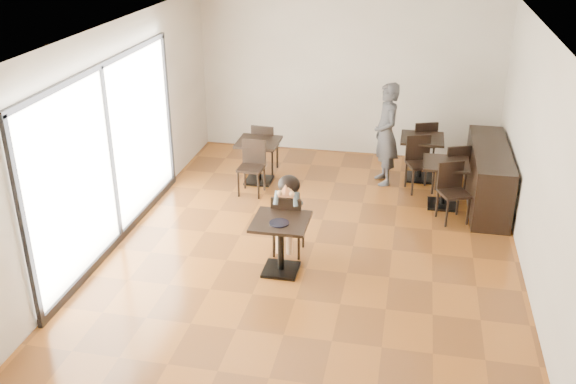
% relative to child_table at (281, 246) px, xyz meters
% --- Properties ---
extents(floor, '(6.00, 8.00, 0.01)m').
position_rel_child_table_xyz_m(floor, '(0.34, 0.91, -0.40)').
color(floor, brown).
rests_on(floor, ground).
extents(ceiling, '(6.00, 8.00, 0.01)m').
position_rel_child_table_xyz_m(ceiling, '(0.34, 0.91, 2.80)').
color(ceiling, white).
rests_on(ceiling, floor).
extents(wall_back, '(6.00, 0.01, 3.20)m').
position_rel_child_table_xyz_m(wall_back, '(0.34, 4.91, 1.20)').
color(wall_back, silver).
rests_on(wall_back, floor).
extents(wall_front, '(6.00, 0.01, 3.20)m').
position_rel_child_table_xyz_m(wall_front, '(0.34, -3.09, 1.20)').
color(wall_front, silver).
rests_on(wall_front, floor).
extents(wall_left, '(0.01, 8.00, 3.20)m').
position_rel_child_table_xyz_m(wall_left, '(-2.66, 0.91, 1.20)').
color(wall_left, silver).
rests_on(wall_left, floor).
extents(wall_right, '(0.01, 8.00, 3.20)m').
position_rel_child_table_xyz_m(wall_right, '(3.34, 0.91, 1.20)').
color(wall_right, silver).
rests_on(wall_right, floor).
extents(storefront_window, '(0.04, 4.50, 2.60)m').
position_rel_child_table_xyz_m(storefront_window, '(-2.63, 0.41, 1.00)').
color(storefront_window, white).
rests_on(storefront_window, floor).
extents(child_table, '(0.76, 0.76, 0.80)m').
position_rel_child_table_xyz_m(child_table, '(0.00, 0.00, 0.00)').
color(child_table, black).
rests_on(child_table, floor).
extents(child_chair, '(0.43, 0.43, 0.96)m').
position_rel_child_table_xyz_m(child_chair, '(0.00, 0.55, 0.08)').
color(child_chair, black).
rests_on(child_chair, floor).
extents(child, '(0.43, 0.61, 1.21)m').
position_rel_child_table_xyz_m(child, '(0.00, 0.55, 0.21)').
color(child, slate).
rests_on(child, child_chair).
extents(plate, '(0.27, 0.27, 0.02)m').
position_rel_child_table_xyz_m(plate, '(0.00, -0.10, 0.41)').
color(plate, black).
rests_on(plate, child_table).
extents(pizza_slice, '(0.28, 0.22, 0.06)m').
position_rel_child_table_xyz_m(pizza_slice, '(0.00, 0.36, 0.65)').
color(pizza_slice, '#ECCC72').
rests_on(pizza_slice, child).
extents(adult_patron, '(0.66, 0.80, 1.87)m').
position_rel_child_table_xyz_m(adult_patron, '(1.20, 3.45, 0.54)').
color(adult_patron, '#3D3E42').
rests_on(adult_patron, floor).
extents(cafe_table_mid, '(0.99, 0.99, 0.80)m').
position_rel_child_table_xyz_m(cafe_table_mid, '(2.26, 2.63, -0.00)').
color(cafe_table_mid, black).
rests_on(cafe_table_mid, floor).
extents(cafe_table_left, '(0.79, 0.79, 0.80)m').
position_rel_child_table_xyz_m(cafe_table_left, '(-1.06, 3.03, -0.00)').
color(cafe_table_left, black).
rests_on(cafe_table_left, floor).
extents(cafe_table_back, '(0.99, 0.99, 0.82)m').
position_rel_child_table_xyz_m(cafe_table_back, '(1.85, 3.75, 0.01)').
color(cafe_table_back, black).
rests_on(cafe_table_back, floor).
extents(chair_mid_a, '(0.57, 0.57, 0.96)m').
position_rel_child_table_xyz_m(chair_mid_a, '(2.40, 3.18, 0.08)').
color(chair_mid_a, black).
rests_on(chair_mid_a, floor).
extents(chair_mid_b, '(0.57, 0.57, 0.96)m').
position_rel_child_table_xyz_m(chair_mid_b, '(2.40, 2.08, 0.08)').
color(chair_mid_b, black).
rests_on(chair_mid_b, floor).
extents(chair_left_a, '(0.45, 0.45, 0.96)m').
position_rel_child_table_xyz_m(chair_left_a, '(-1.06, 3.58, 0.08)').
color(chair_left_a, black).
rests_on(chair_left_a, floor).
extents(chair_left_b, '(0.45, 0.45, 0.96)m').
position_rel_child_table_xyz_m(chair_left_b, '(-1.06, 2.48, 0.08)').
color(chair_left_b, black).
rests_on(chair_left_b, floor).
extents(chair_back_a, '(0.57, 0.57, 0.98)m').
position_rel_child_table_xyz_m(chair_back_a, '(1.85, 4.30, 0.09)').
color(chair_back_a, black).
rests_on(chair_back_a, floor).
extents(chair_back_b, '(0.57, 0.57, 0.98)m').
position_rel_child_table_xyz_m(chair_back_b, '(1.85, 3.20, 0.09)').
color(chair_back_b, black).
rests_on(chair_back_b, floor).
extents(service_counter, '(0.60, 2.40, 1.00)m').
position_rel_child_table_xyz_m(service_counter, '(2.99, 2.91, 0.10)').
color(service_counter, black).
rests_on(service_counter, floor).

